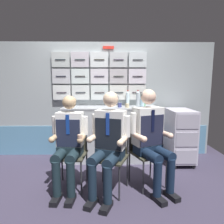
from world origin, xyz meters
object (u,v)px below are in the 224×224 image
(folding_chair_right, at_px, (113,149))
(crew_member_by_counter, at_px, (151,134))
(folding_chair_by_counter, at_px, (144,146))
(water_bottle_clear, at_px, (144,99))
(crew_member_right, at_px, (108,139))
(paper_cup_blue, at_px, (120,105))
(service_trolley, at_px, (180,135))
(folding_chair_left, at_px, (72,147))
(crew_member_left, at_px, (69,140))

(folding_chair_right, height_order, crew_member_by_counter, crew_member_by_counter)
(folding_chair_by_counter, xyz_separation_m, water_bottle_clear, (0.14, 0.89, 0.58))
(folding_chair_right, bearing_deg, crew_member_right, -110.71)
(folding_chair_by_counter, relative_size, crew_member_by_counter, 0.65)
(water_bottle_clear, relative_size, paper_cup_blue, 3.75)
(crew_member_right, xyz_separation_m, crew_member_by_counter, (0.56, 0.14, 0.02))
(service_trolley, xyz_separation_m, crew_member_right, (-1.25, -0.97, 0.21))
(folding_chair_left, xyz_separation_m, crew_member_left, (-0.01, -0.16, 0.15))
(folding_chair_left, bearing_deg, paper_cup_blue, 49.44)
(crew_member_left, relative_size, folding_chair_right, 1.44)
(folding_chair_right, relative_size, crew_member_right, 0.66)
(paper_cup_blue, bearing_deg, service_trolley, -5.41)
(service_trolley, height_order, folding_chair_left, service_trolley)
(service_trolley, height_order, crew_member_left, crew_member_left)
(water_bottle_clear, bearing_deg, folding_chair_right, -119.55)
(crew_member_by_counter, height_order, water_bottle_clear, crew_member_by_counter)
(folding_chair_left, relative_size, crew_member_left, 0.69)
(service_trolley, height_order, crew_member_right, crew_member_right)
(folding_chair_right, height_order, paper_cup_blue, paper_cup_blue)
(service_trolley, bearing_deg, folding_chair_right, -145.34)
(water_bottle_clear, bearing_deg, service_trolley, -18.24)
(service_trolley, height_order, crew_member_by_counter, crew_member_by_counter)
(folding_chair_left, height_order, paper_cup_blue, paper_cup_blue)
(crew_member_left, distance_m, water_bottle_clear, 1.63)
(folding_chair_right, height_order, crew_member_right, crew_member_right)
(folding_chair_left, bearing_deg, folding_chair_by_counter, 1.59)
(folding_chair_right, distance_m, crew_member_right, 0.24)
(water_bottle_clear, bearing_deg, folding_chair_left, -141.15)
(service_trolley, bearing_deg, crew_member_right, -142.06)
(folding_chair_left, height_order, folding_chair_by_counter, same)
(crew_member_left, bearing_deg, folding_chair_by_counter, 10.76)
(water_bottle_clear, height_order, paper_cup_blue, water_bottle_clear)
(crew_member_left, bearing_deg, service_trolley, 26.48)
(folding_chair_left, distance_m, folding_chair_right, 0.57)
(paper_cup_blue, bearing_deg, folding_chair_right, -98.73)
(service_trolley, distance_m, crew_member_left, 1.98)
(crew_member_right, relative_size, water_bottle_clear, 4.60)
(folding_chair_right, bearing_deg, service_trolley, 34.66)
(crew_member_left, relative_size, folding_chair_by_counter, 1.44)
(crew_member_left, xyz_separation_m, crew_member_by_counter, (1.07, 0.05, 0.06))
(folding_chair_left, height_order, crew_member_by_counter, crew_member_by_counter)
(crew_member_by_counter, bearing_deg, folding_chair_right, 179.24)
(folding_chair_by_counter, distance_m, paper_cup_blue, 0.97)
(service_trolley, xyz_separation_m, folding_chair_right, (-1.19, -0.83, 0.03))
(service_trolley, bearing_deg, paper_cup_blue, 174.59)
(folding_chair_right, xyz_separation_m, folding_chair_by_counter, (0.44, 0.14, 0.00))
(crew_member_right, bearing_deg, folding_chair_right, 69.29)
(service_trolley, xyz_separation_m, paper_cup_blue, (-1.05, 0.10, 0.51))
(crew_member_left, bearing_deg, crew_member_by_counter, 2.46)
(service_trolley, relative_size, folding_chair_right, 1.10)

